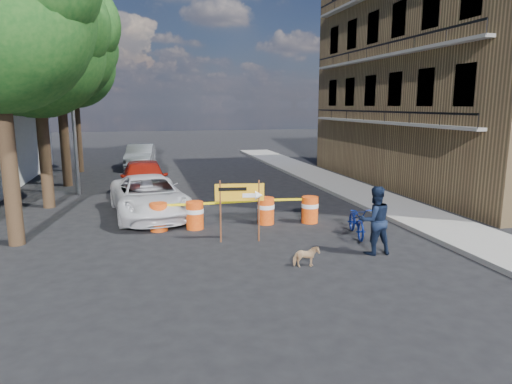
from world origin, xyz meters
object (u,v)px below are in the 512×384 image
barrel_mid_left (195,215)px  detour_sign (246,197)px  suv_white (149,196)px  bicycle (357,208)px  dog (306,257)px  sedan_red (144,179)px  barrel_far_left (159,216)px  barrel_mid_right (266,210)px  pedestrian (375,220)px  sedan_silver (140,156)px  barrel_far_right (310,209)px

barrel_mid_left → detour_sign: (1.29, -1.77, 0.87)m
barrel_mid_left → suv_white: (-1.39, 2.15, 0.25)m
bicycle → dog: 3.34m
barrel_mid_left → sedan_red: (-1.51, 5.68, 0.35)m
barrel_far_left → dog: bearing=-51.8°
suv_white → barrel_mid_right: bearing=-35.9°
pedestrian → sedan_red: pedestrian is taller
suv_white → sedan_silver: 13.28m
sedan_silver → barrel_far_left: bearing=-82.0°
detour_sign → dog: detour_sign is taller
suv_white → dog: bearing=-67.3°
barrel_far_left → sedan_red: bearing=93.7°
barrel_mid_left → barrel_mid_right: bearing=1.4°
suv_white → sedan_red: sedan_red is taller
barrel_mid_right → bicycle: size_ratio=0.50×
detour_sign → barrel_mid_left: bearing=135.0°
barrel_far_left → sedan_silver: bearing=91.8°
pedestrian → dog: 2.30m
dog → suv_white: 7.36m
barrel_mid_left → dog: barrel_mid_left is taller
pedestrian → dog: (-2.14, -0.54, -0.66)m
barrel_far_left → barrel_far_right: size_ratio=1.00×
sedan_red → sedan_silver: sedan_red is taller
sedan_red → sedan_silver: size_ratio=1.07×
bicycle → barrel_mid_left: bearing=169.8°
barrel_far_right → detour_sign: size_ratio=0.49×
barrel_mid_left → bicycle: bearing=-23.6°
barrel_far_left → sedan_red: sedan_red is taller
detour_sign → dog: (0.95, -2.46, -1.07)m
bicycle → suv_white: (-6.09, 4.20, -0.17)m
pedestrian → sedan_silver: bearing=-71.8°
barrel_far_right → dog: 4.40m
barrel_far_right → detour_sign: bearing=-148.2°
dog → suv_white: bearing=33.6°
detour_sign → sedan_silver: (-2.92, 17.20, -0.60)m
barrel_far_left → sedan_red: (-0.36, 5.61, 0.35)m
barrel_mid_left → pedestrian: bearing=-40.1°
barrel_far_left → dog: barrel_far_left is taller
barrel_mid_left → sedan_red: size_ratio=0.19×
barrel_far_left → barrel_far_right: 5.04m
pedestrian → suv_white: pedestrian is taller
detour_sign → sedan_red: (-2.80, 7.45, -0.52)m
barrel_mid_right → detour_sign: detour_sign is taller
bicycle → barrel_mid_right: bearing=150.8°
barrel_mid_left → detour_sign: bearing=-53.8°
bicycle → sedan_red: 9.91m
barrel_far_left → detour_sign: detour_sign is taller
barrel_far_left → detour_sign: size_ratio=0.49×
suv_white → sedan_silver: sedan_silver is taller
barrel_mid_right → suv_white: suv_white is taller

